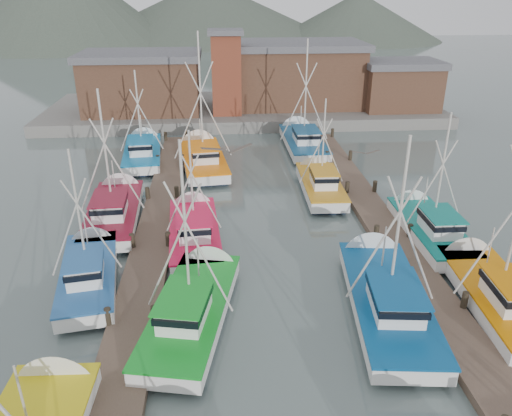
{
  "coord_description": "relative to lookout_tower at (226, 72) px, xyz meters",
  "views": [
    {
      "loc": [
        -2.95,
        -20.21,
        13.97
      ],
      "look_at": [
        -1.03,
        4.91,
        2.6
      ],
      "focal_mm": 35.0,
      "sensor_mm": 36.0,
      "label": 1
    }
  ],
  "objects": [
    {
      "name": "boat_12",
      "position": [
        -2.39,
        -13.27,
        -4.86
      ],
      "size": [
        4.67,
        10.68,
        11.76
      ],
      "rotation": [
        0.0,
        0.0,
        0.12
      ],
      "color": "black",
      "rests_on": "ground"
    },
    {
      "name": "gull_far",
      "position": [
        6.91,
        -27.98,
        0.09
      ],
      "size": [
        1.55,
        0.63,
        0.24
      ],
      "rotation": [
        0.0,
        0.0,
        0.13
      ],
      "color": "gray",
      "rests_on": "ground"
    },
    {
      "name": "lookout_tower",
      "position": [
        0.0,
        0.0,
        0.0
      ],
      "size": [
        3.6,
        3.6,
        8.5
      ],
      "color": "brown",
      "rests_on": "quay"
    },
    {
      "name": "boat_11",
      "position": [
        11.33,
        -27.34,
        -4.87
      ],
      "size": [
        3.48,
        8.81,
        8.5
      ],
      "rotation": [
        0.0,
        0.0,
        -0.01
      ],
      "color": "black",
      "rests_on": "ground"
    },
    {
      "name": "shed_center",
      "position": [
        8.0,
        4.0,
        -0.86
      ],
      "size": [
        14.84,
        9.54,
        6.9
      ],
      "color": "brown",
      "rests_on": "quay"
    },
    {
      "name": "dock_left",
      "position": [
        -5.0,
        -28.96,
        -5.34
      ],
      "size": [
        2.3,
        46.0,
        1.5
      ],
      "color": "brown",
      "rests_on": "ground"
    },
    {
      "name": "quay",
      "position": [
        2.0,
        4.0,
        -4.95
      ],
      "size": [
        44.0,
        16.0,
        1.2
      ],
      "primitive_type": "cube",
      "color": "slate",
      "rests_on": "ground"
    },
    {
      "name": "shed_left",
      "position": [
        -9.0,
        2.0,
        -1.21
      ],
      "size": [
        12.72,
        8.48,
        6.2
      ],
      "color": "brown",
      "rests_on": "quay"
    },
    {
      "name": "boat_13",
      "position": [
        6.73,
        -8.96,
        -4.86
      ],
      "size": [
        4.33,
        10.34,
        10.72
      ],
      "rotation": [
        0.0,
        0.0,
        0.01
      ],
      "color": "black",
      "rests_on": "ground"
    },
    {
      "name": "gull_near",
      "position": [
        -0.74,
        -39.22,
        4.0
      ],
      "size": [
        1.53,
        0.66,
        0.24
      ],
      "rotation": [
        0.0,
        0.0,
        0.45
      ],
      "color": "gray",
      "rests_on": "ground"
    },
    {
      "name": "ground",
      "position": [
        2.0,
        -33.0,
        -5.55
      ],
      "size": [
        260.0,
        260.0,
        0.0
      ],
      "primitive_type": "plane",
      "color": "#536461",
      "rests_on": "ground"
    },
    {
      "name": "dock_right",
      "position": [
        9.0,
        -28.96,
        -5.34
      ],
      "size": [
        2.3,
        46.0,
        1.5
      ],
      "color": "brown",
      "rests_on": "ground"
    },
    {
      "name": "boat_14",
      "position": [
        -7.58,
        -11.23,
        -4.87
      ],
      "size": [
        3.82,
        9.77,
        8.52
      ],
      "rotation": [
        0.0,
        0.0,
        0.09
      ],
      "color": "black",
      "rests_on": "ground"
    },
    {
      "name": "boat_8",
      "position": [
        -2.6,
        -26.69,
        -4.87
      ],
      "size": [
        3.38,
        9.1,
        7.66
      ],
      "rotation": [
        0.0,
        0.0,
        0.07
      ],
      "color": "black",
      "rests_on": "ground"
    },
    {
      "name": "distant_hills",
      "position": [
        -10.76,
        89.59,
        -5.55
      ],
      "size": [
        175.0,
        140.0,
        42.0
      ],
      "color": "#485245",
      "rests_on": "ground"
    },
    {
      "name": "boat_6",
      "position": [
        -7.71,
        -30.94,
        -4.87
      ],
      "size": [
        3.85,
        8.67,
        7.98
      ],
      "rotation": [
        0.0,
        0.0,
        0.16
      ],
      "color": "black",
      "rests_on": "ground"
    },
    {
      "name": "boat_10",
      "position": [
        -7.77,
        -23.46,
        -4.87
      ],
      "size": [
        3.91,
        9.78,
        9.41
      ],
      "rotation": [
        0.0,
        0.0,
        0.06
      ],
      "color": "black",
      "rests_on": "ground"
    },
    {
      "name": "shed_right",
      "position": [
        19.0,
        1.0,
        -1.71
      ],
      "size": [
        8.48,
        6.36,
        5.2
      ],
      "color": "brown",
      "rests_on": "quay"
    },
    {
      "name": "boat_4",
      "position": [
        -2.29,
        -34.29,
        -4.87
      ],
      "size": [
        4.67,
        9.75,
        9.46
      ],
      "rotation": [
        0.0,
        0.0,
        -0.2
      ],
      "color": "black",
      "rests_on": "ground"
    },
    {
      "name": "boat_5",
      "position": [
        6.55,
        -34.12,
        -4.87
      ],
      "size": [
        4.27,
        10.54,
        9.55
      ],
      "rotation": [
        0.0,
        0.0,
        -0.11
      ],
      "color": "black",
      "rests_on": "ground"
    },
    {
      "name": "boat_9",
      "position": [
        6.23,
        -19.85,
        -4.87
      ],
      "size": [
        3.11,
        8.46,
        7.65
      ],
      "rotation": [
        0.0,
        0.0,
        -0.02
      ],
      "color": "black",
      "rests_on": "ground"
    },
    {
      "name": "boat_7",
      "position": [
        11.71,
        -34.23,
        -4.86
      ],
      "size": [
        4.35,
        9.22,
        10.94
      ],
      "rotation": [
        0.0,
        0.0,
        -0.07
      ],
      "color": "black",
      "rests_on": "ground"
    }
  ]
}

